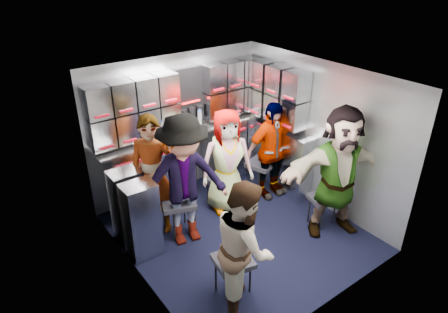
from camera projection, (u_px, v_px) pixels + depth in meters
floor at (239, 232)px, 5.33m from camera, size 3.00×3.00×0.00m
wall_back at (177, 125)px, 5.92m from camera, size 2.80×0.04×2.10m
wall_left at (134, 201)px, 4.11m from camera, size 0.04×3.00×2.10m
wall_right at (318, 135)px, 5.59m from camera, size 0.04×3.00×2.10m
ceiling at (242, 79)px, 4.37m from camera, size 2.80×3.00×0.02m
cart_bank_back at (186, 163)px, 6.03m from camera, size 2.68×0.38×0.99m
cart_bank_left at (135, 213)px, 4.88m from camera, size 0.38×0.76×0.99m
counter at (185, 131)px, 5.79m from camera, size 2.68×0.42×0.03m
locker_bank_back at (181, 99)px, 5.61m from camera, size 2.68×0.28×0.82m
locker_bank_right at (278, 94)px, 5.81m from camera, size 0.28×1.00×0.82m
right_cabinet at (278, 157)px, 6.19m from camera, size 0.28×1.20×1.00m
coffee_niche at (190, 97)px, 5.76m from camera, size 0.46×0.16×0.84m
red_latch_strip at (193, 145)px, 5.71m from camera, size 2.60×0.02×0.03m
jump_seat_near_left at (233, 263)px, 4.23m from camera, size 0.45×0.44×0.46m
jump_seat_mid_left at (179, 204)px, 5.14m from camera, size 0.54×0.53×0.50m
jump_seat_center at (219, 180)px, 5.82m from camera, size 0.36×0.34×0.42m
jump_seat_mid_right at (261, 165)px, 6.11m from camera, size 0.51×0.50×0.48m
jump_seat_near_right at (323, 200)px, 5.37m from camera, size 0.43×0.42×0.41m
attendant_standing at (153, 176)px, 5.05m from camera, size 0.71×0.67×1.62m
attendant_arc_a at (245, 247)px, 3.95m from camera, size 0.85×0.90×1.48m
attendant_arc_b at (184, 182)px, 4.82m from camera, size 1.22×0.85×1.73m
attendant_arc_c at (227, 161)px, 5.51m from camera, size 0.86×0.70×1.51m
attendant_arc_d at (270, 151)px, 5.84m from camera, size 0.89×0.41×1.49m
attendant_arc_e at (339, 172)px, 5.00m from camera, size 1.69×1.18×1.75m
bottle_left at (162, 130)px, 5.48m from camera, size 0.06×0.06×0.25m
bottle_mid at (200, 119)px, 5.81m from camera, size 0.06×0.06×0.26m
bottle_right at (237, 111)px, 6.18m from camera, size 0.06×0.06×0.22m
cup_left at (171, 133)px, 5.58m from camera, size 0.07×0.07×0.09m
cup_right at (253, 110)px, 6.37m from camera, size 0.09×0.09×0.11m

